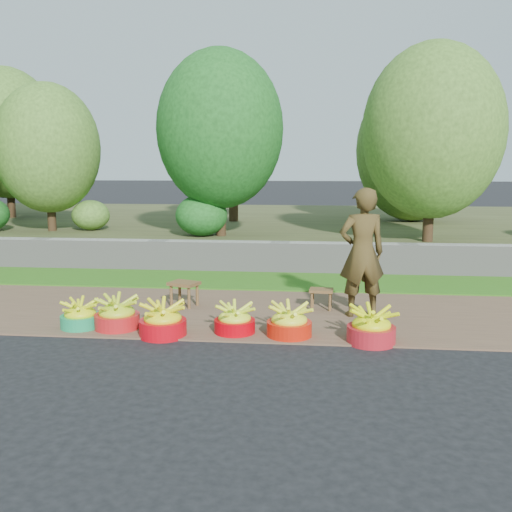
# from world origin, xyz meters

# --- Properties ---
(ground_plane) EXTENTS (120.00, 120.00, 0.00)m
(ground_plane) POSITION_xyz_m (0.00, 0.00, 0.00)
(ground_plane) COLOR black
(ground_plane) RESTS_ON ground
(dirt_shoulder) EXTENTS (80.00, 2.50, 0.02)m
(dirt_shoulder) POSITION_xyz_m (0.00, 1.25, 0.01)
(dirt_shoulder) COLOR brown
(dirt_shoulder) RESTS_ON ground
(grass_verge) EXTENTS (80.00, 1.50, 0.04)m
(grass_verge) POSITION_xyz_m (0.00, 3.25, 0.02)
(grass_verge) COLOR #306A18
(grass_verge) RESTS_ON ground
(retaining_wall) EXTENTS (80.00, 0.35, 0.55)m
(retaining_wall) POSITION_xyz_m (0.00, 4.10, 0.28)
(retaining_wall) COLOR gray
(retaining_wall) RESTS_ON ground
(earth_bank) EXTENTS (80.00, 10.00, 0.50)m
(earth_bank) POSITION_xyz_m (0.00, 9.00, 0.25)
(earth_bank) COLOR #434925
(earth_bank) RESTS_ON ground
(vegetation) EXTENTS (34.09, 8.42, 4.18)m
(vegetation) POSITION_xyz_m (-3.68, 6.89, 2.45)
(vegetation) COLOR #302212
(vegetation) RESTS_ON earth_bank
(basin_a) EXTENTS (0.46, 0.46, 0.34)m
(basin_a) POSITION_xyz_m (-2.12, 0.35, 0.15)
(basin_a) COLOR #178952
(basin_a) RESTS_ON ground
(basin_b) EXTENTS (0.52, 0.52, 0.39)m
(basin_b) POSITION_xyz_m (-1.68, 0.36, 0.18)
(basin_b) COLOR #B2171A
(basin_b) RESTS_ON ground
(basin_c) EXTENTS (0.53, 0.53, 0.40)m
(basin_c) POSITION_xyz_m (-1.07, 0.16, 0.18)
(basin_c) COLOR #B80610
(basin_c) RESTS_ON ground
(basin_d) EXTENTS (0.47, 0.47, 0.35)m
(basin_d) POSITION_xyz_m (-0.28, 0.33, 0.16)
(basin_d) COLOR #B9000A
(basin_d) RESTS_ON ground
(basin_e) EXTENTS (0.50, 0.50, 0.38)m
(basin_e) POSITION_xyz_m (0.34, 0.27, 0.17)
(basin_e) COLOR red
(basin_e) RESTS_ON ground
(basin_f) EXTENTS (0.52, 0.52, 0.39)m
(basin_f) POSITION_xyz_m (1.24, 0.15, 0.18)
(basin_f) COLOR #A81821
(basin_f) RESTS_ON ground
(stool_left) EXTENTS (0.45, 0.40, 0.33)m
(stool_left) POSITION_xyz_m (-1.14, 1.48, 0.28)
(stool_left) COLOR brown
(stool_left) RESTS_ON dirt_shoulder
(stool_right) EXTENTS (0.33, 0.26, 0.27)m
(stool_right) POSITION_xyz_m (0.71, 1.49, 0.24)
(stool_right) COLOR brown
(stool_right) RESTS_ON dirt_shoulder
(vendor_woman) EXTENTS (0.67, 0.52, 1.62)m
(vendor_woman) POSITION_xyz_m (1.20, 1.22, 0.83)
(vendor_woman) COLOR black
(vendor_woman) RESTS_ON dirt_shoulder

